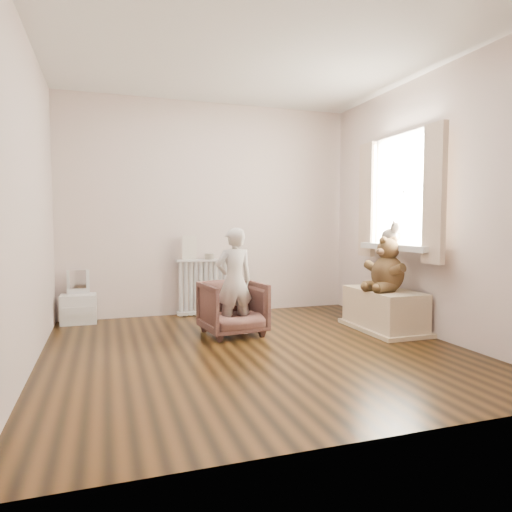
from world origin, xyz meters
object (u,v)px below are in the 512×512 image
object	(u,v)px
radiator	(203,283)
teddy_bear	(388,267)
toy_vanity	(78,299)
child	(234,281)
plush_cat	(391,235)
toy_bench	(384,311)
armchair	(233,308)

from	to	relation	value
radiator	teddy_bear	world-z (taller)	teddy_bear
toy_vanity	child	size ratio (longest dim) A/B	0.56
toy_vanity	child	bearing A→B (deg)	-36.37
teddy_bear	plush_cat	bearing A→B (deg)	38.95
child	plush_cat	bearing A→B (deg)	168.50
toy_bench	teddy_bear	xyz separation A→B (m)	(-0.01, -0.07, 0.47)
radiator	child	size ratio (longest dim) A/B	0.65
armchair	plush_cat	xyz separation A→B (m)	(1.71, -0.18, 0.73)
radiator	toy_bench	size ratio (longest dim) A/B	0.76
child	plush_cat	distance (m)	1.77
toy_bench	radiator	bearing A→B (deg)	139.98
toy_vanity	toy_bench	bearing A→B (deg)	-23.73
toy_vanity	plush_cat	world-z (taller)	plush_cat
teddy_bear	plush_cat	world-z (taller)	plush_cat
radiator	toy_vanity	world-z (taller)	radiator
radiator	toy_bench	bearing A→B (deg)	-40.02
child	plush_cat	xyz separation A→B (m)	(1.71, -0.13, 0.45)
teddy_bear	armchair	bearing A→B (deg)	155.42
toy_vanity	toy_bench	distance (m)	3.35
plush_cat	radiator	bearing A→B (deg)	159.20
plush_cat	child	bearing A→B (deg)	-169.78
plush_cat	toy_vanity	bearing A→B (deg)	173.54
radiator	child	bearing A→B (deg)	-86.25
toy_vanity	armchair	world-z (taller)	toy_vanity
radiator	plush_cat	distance (m)	2.27
armchair	child	world-z (taller)	child
armchair	plush_cat	world-z (taller)	plush_cat
armchair	toy_bench	distance (m)	1.60
radiator	armchair	size ratio (longest dim) A/B	1.15
toy_vanity	teddy_bear	distance (m)	3.39
radiator	plush_cat	world-z (taller)	plush_cat
toy_vanity	plush_cat	size ratio (longest dim) A/B	2.11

